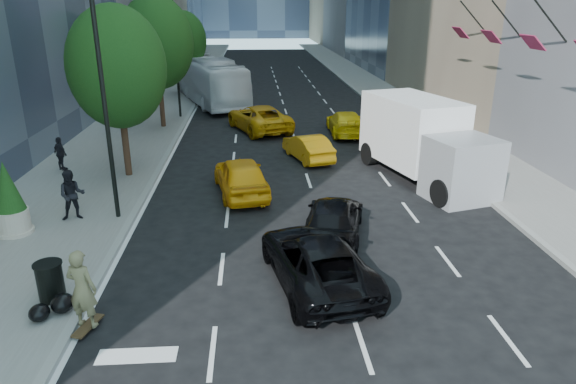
{
  "coord_description": "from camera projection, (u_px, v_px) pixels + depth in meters",
  "views": [
    {
      "loc": [
        -1.44,
        -13.88,
        7.52
      ],
      "look_at": [
        -0.33,
        2.22,
        1.6
      ],
      "focal_mm": 32.0,
      "sensor_mm": 36.0,
      "label": 1
    }
  ],
  "objects": [
    {
      "name": "ground",
      "position": [
        304.0,
        266.0,
        15.69
      ],
      "size": [
        160.0,
        160.0,
        0.0
      ],
      "primitive_type": "plane",
      "color": "black",
      "rests_on": "ground"
    },
    {
      "name": "sidewalk_left",
      "position": [
        163.0,
        98.0,
        43.18
      ],
      "size": [
        6.0,
        120.0,
        0.15
      ],
      "primitive_type": "cube",
      "color": "slate",
      "rests_on": "ground"
    },
    {
      "name": "sidewalk_right",
      "position": [
        385.0,
        96.0,
        44.4
      ],
      "size": [
        4.0,
        120.0,
        0.15
      ],
      "primitive_type": "cube",
      "color": "slate",
      "rests_on": "ground"
    },
    {
      "name": "lamp_near",
      "position": [
        104.0,
        59.0,
        17.02
      ],
      "size": [
        2.13,
        0.22,
        10.0
      ],
      "color": "black",
      "rests_on": "sidewalk_left"
    },
    {
      "name": "lamp_far",
      "position": [
        177.0,
        32.0,
        33.88
      ],
      "size": [
        2.13,
        0.22,
        10.0
      ],
      "color": "black",
      "rests_on": "sidewalk_left"
    },
    {
      "name": "tree_near",
      "position": [
        117.0,
        68.0,
        21.94
      ],
      "size": [
        4.2,
        4.2,
        7.46
      ],
      "color": "black",
      "rests_on": "sidewalk_left"
    },
    {
      "name": "tree_mid",
      "position": [
        157.0,
        43.0,
        31.19
      ],
      "size": [
        4.5,
        4.5,
        7.99
      ],
      "color": "black",
      "rests_on": "sidewalk_left"
    },
    {
      "name": "tree_far",
      "position": [
        183.0,
        40.0,
        43.6
      ],
      "size": [
        3.9,
        3.9,
        6.92
      ],
      "color": "black",
      "rests_on": "sidewalk_left"
    },
    {
      "name": "traffic_signal",
      "position": [
        202.0,
        39.0,
        51.28
      ],
      "size": [
        2.48,
        0.53,
        5.2
      ],
      "color": "black",
      "rests_on": "sidewalk_left"
    },
    {
      "name": "facade_flags",
      "position": [
        514.0,
        35.0,
        23.61
      ],
      "size": [
        1.85,
        13.3,
        2.05
      ],
      "color": "black",
      "rests_on": "ground"
    },
    {
      "name": "skateboarder",
      "position": [
        83.0,
        294.0,
        12.25
      ],
      "size": [
        0.85,
        0.67,
        2.03
      ],
      "primitive_type": "imported",
      "rotation": [
        0.0,
        0.0,
        2.86
      ],
      "color": "#6D6744",
      "rests_on": "ground"
    },
    {
      "name": "black_sedan_lincoln",
      "position": [
        317.0,
        259.0,
        14.52
      ],
      "size": [
        3.35,
        5.58,
        1.45
      ],
      "primitive_type": "imported",
      "rotation": [
        0.0,
        0.0,
        3.33
      ],
      "color": "black",
      "rests_on": "ground"
    },
    {
      "name": "black_sedan_mercedes",
      "position": [
        333.0,
        219.0,
        17.37
      ],
      "size": [
        2.93,
        4.93,
        1.34
      ],
      "primitive_type": "imported",
      "rotation": [
        0.0,
        0.0,
        2.9
      ],
      "color": "black",
      "rests_on": "ground"
    },
    {
      "name": "taxi_a",
      "position": [
        241.0,
        176.0,
        21.37
      ],
      "size": [
        2.68,
        4.93,
        1.59
      ],
      "primitive_type": "imported",
      "rotation": [
        0.0,
        0.0,
        3.32
      ],
      "color": "#F2A20C",
      "rests_on": "ground"
    },
    {
      "name": "taxi_b",
      "position": [
        308.0,
        147.0,
        26.2
      ],
      "size": [
        2.47,
        4.21,
        1.31
      ],
      "primitive_type": "imported",
      "rotation": [
        0.0,
        0.0,
        3.43
      ],
      "color": "#FFA00D",
      "rests_on": "ground"
    },
    {
      "name": "taxi_c",
      "position": [
        259.0,
        118.0,
        32.2
      ],
      "size": [
        4.53,
        6.38,
        1.61
      ],
      "primitive_type": "imported",
      "rotation": [
        0.0,
        0.0,
        3.5
      ],
      "color": "orange",
      "rests_on": "ground"
    },
    {
      "name": "taxi_d",
      "position": [
        346.0,
        123.0,
        31.31
      ],
      "size": [
        2.12,
        4.92,
        1.41
      ],
      "primitive_type": "imported",
      "rotation": [
        0.0,
        0.0,
        3.11
      ],
      "color": "yellow",
      "rests_on": "ground"
    },
    {
      "name": "city_bus",
      "position": [
        210.0,
        81.0,
        40.96
      ],
      "size": [
        6.77,
        13.1,
        3.56
      ],
      "primitive_type": "imported",
      "rotation": [
        0.0,
        0.0,
        0.31
      ],
      "color": "white",
      "rests_on": "ground"
    },
    {
      "name": "box_truck",
      "position": [
        424.0,
        140.0,
        22.88
      ],
      "size": [
        4.57,
        7.88,
        3.56
      ],
      "rotation": [
        0.0,
        0.0,
        0.27
      ],
      "color": "white",
      "rests_on": "ground"
    },
    {
      "name": "pedestrian_a",
      "position": [
        72.0,
        195.0,
        18.4
      ],
      "size": [
        1.04,
        0.89,
        1.86
      ],
      "primitive_type": "imported",
      "rotation": [
        0.0,
        0.0,
        0.23
      ],
      "color": "black",
      "rests_on": "sidewalk_left"
    },
    {
      "name": "pedestrian_b",
      "position": [
        60.0,
        154.0,
        24.0
      ],
      "size": [
        0.96,
        0.89,
        1.58
      ],
      "primitive_type": "imported",
      "rotation": [
        0.0,
        0.0,
        2.44
      ],
      "color": "black",
      "rests_on": "sidewalk_left"
    },
    {
      "name": "trash_can",
      "position": [
        50.0,
        282.0,
        13.48
      ],
      "size": [
        0.67,
        0.67,
        1.01
      ],
      "primitive_type": "cylinder",
      "color": "black",
      "rests_on": "sidewalk_left"
    },
    {
      "name": "planter_shrub",
      "position": [
        9.0,
        200.0,
        17.16
      ],
      "size": [
        1.07,
        1.07,
        2.57
      ],
      "color": "beige",
      "rests_on": "sidewalk_left"
    },
    {
      "name": "garbage_bags",
      "position": [
        53.0,
        307.0,
        12.86
      ],
      "size": [
        0.98,
        0.95,
        0.49
      ],
      "color": "black",
      "rests_on": "sidewalk_left"
    }
  ]
}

